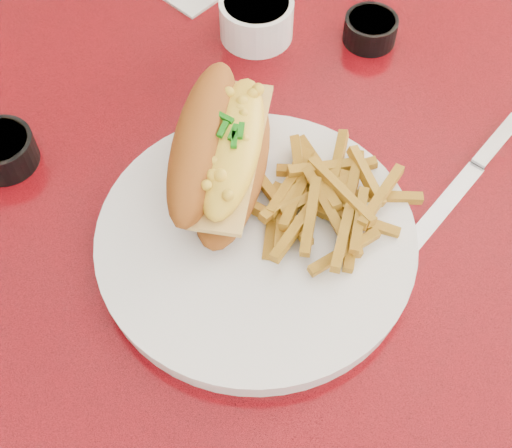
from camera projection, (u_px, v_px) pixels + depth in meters
ground at (273, 383)px, 1.39m from camera, size 8.00×8.00×0.00m
diner_table at (282, 206)px, 0.89m from camera, size 1.23×0.83×0.77m
booth_bench_far at (53, 38)px, 1.52m from camera, size 1.20×0.51×0.90m
dinner_plate at (256, 241)px, 0.65m from camera, size 0.35×0.35×0.02m
mac_hoagie at (222, 150)px, 0.66m from camera, size 0.20×0.20×0.09m
fries_pile at (328, 199)px, 0.65m from camera, size 0.15×0.15×0.04m
fork at (281, 172)px, 0.69m from camera, size 0.05×0.13×0.00m
gravy_ramekin at (256, 17)px, 0.80m from camera, size 0.09×0.09×0.05m
sauce_cup_left at (2, 149)px, 0.71m from camera, size 0.09×0.09×0.03m
sauce_cup_right at (370, 29)px, 0.80m from camera, size 0.08×0.08×0.03m
knife at (472, 172)px, 0.71m from camera, size 0.22×0.07×0.01m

